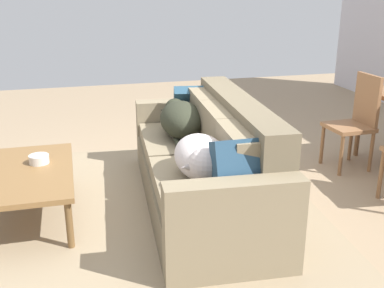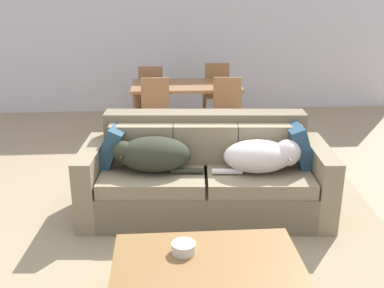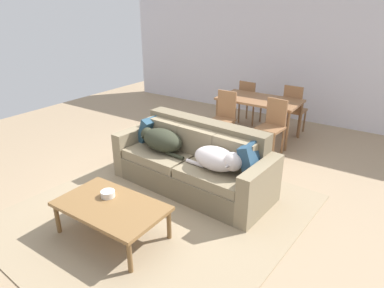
% 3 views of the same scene
% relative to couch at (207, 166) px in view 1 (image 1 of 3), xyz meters
% --- Properties ---
extents(ground_plane, '(10.00, 10.00, 0.00)m').
position_rel_couch_xyz_m(ground_plane, '(-0.20, -0.23, -0.35)').
color(ground_plane, tan).
extents(area_rug, '(3.36, 3.56, 0.01)m').
position_rel_couch_xyz_m(area_rug, '(-0.00, -0.79, -0.35)').
color(area_rug, '#9B8667').
rests_on(area_rug, ground).
extents(couch, '(2.31, 1.04, 0.91)m').
position_rel_couch_xyz_m(couch, '(0.00, 0.00, 0.00)').
color(couch, '#6F624B').
rests_on(couch, ground).
extents(dog_on_left_cushion, '(0.80, 0.43, 0.31)m').
position_rel_couch_xyz_m(dog_on_left_cushion, '(-0.49, -0.10, 0.28)').
color(dog_on_left_cushion, '#2D3022').
rests_on(dog_on_left_cushion, couch).
extents(dog_on_right_cushion, '(0.79, 0.42, 0.30)m').
position_rel_couch_xyz_m(dog_on_right_cushion, '(0.49, -0.19, 0.27)').
color(dog_on_right_cushion, silver).
rests_on(dog_on_right_cushion, couch).
extents(throw_pillow_by_left_arm, '(0.33, 0.43, 0.41)m').
position_rel_couch_xyz_m(throw_pillow_by_left_arm, '(-0.85, 0.11, 0.29)').
color(throw_pillow_by_left_arm, '#26465B').
rests_on(throw_pillow_by_left_arm, couch).
extents(throw_pillow_by_right_arm, '(0.26, 0.41, 0.42)m').
position_rel_couch_xyz_m(throw_pillow_by_right_arm, '(0.86, -0.01, 0.30)').
color(throw_pillow_by_right_arm, navy).
rests_on(throw_pillow_by_right_arm, couch).
extents(coffee_table, '(1.20, 0.71, 0.41)m').
position_rel_couch_xyz_m(coffee_table, '(-0.13, -1.43, 0.01)').
color(coffee_table, brown).
rests_on(coffee_table, ground).
extents(bowl_on_coffee_table, '(0.16, 0.16, 0.07)m').
position_rel_couch_xyz_m(bowl_on_coffee_table, '(-0.27, -1.33, 0.09)').
color(bowl_on_coffee_table, silver).
rests_on(bowl_on_coffee_table, coffee_table).
extents(dining_chair_near_left, '(0.41, 0.41, 0.95)m').
position_rel_couch_xyz_m(dining_chair_near_left, '(-0.47, 1.68, 0.16)').
color(dining_chair_near_left, '#90623F').
rests_on(dining_chair_near_left, ground).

